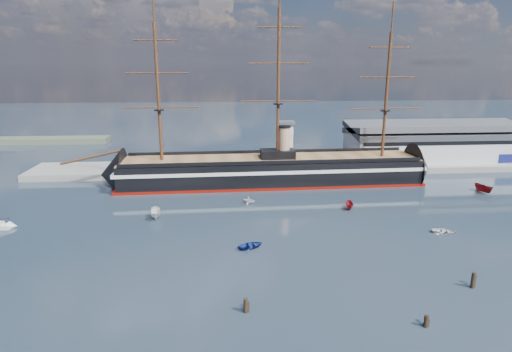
{
  "coord_description": "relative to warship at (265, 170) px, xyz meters",
  "views": [
    {
      "loc": [
        -17.83,
        -63.63,
        35.28
      ],
      "look_at": [
        -9.92,
        35.0,
        9.0
      ],
      "focal_mm": 30.0,
      "sensor_mm": 36.0,
      "label": 1
    }
  ],
  "objects": [
    {
      "name": "ground",
      "position": [
        5.23,
        -20.0,
        -4.04
      ],
      "size": [
        600.0,
        600.0,
        0.0
      ],
      "primitive_type": "plane",
      "color": "#172434",
      "rests_on": "ground"
    },
    {
      "name": "quay",
      "position": [
        15.23,
        16.0,
        -4.04
      ],
      "size": [
        180.0,
        18.0,
        2.0
      ],
      "primitive_type": "cube",
      "color": "slate",
      "rests_on": "ground"
    },
    {
      "name": "warehouse",
      "position": [
        63.23,
        20.0,
        3.95
      ],
      "size": [
        63.0,
        21.0,
        11.6
      ],
      "color": "#B7BABC",
      "rests_on": "ground"
    },
    {
      "name": "quay_tower",
      "position": [
        8.23,
        13.0,
        5.72
      ],
      "size": [
        5.0,
        5.0,
        15.0
      ],
      "color": "silver",
      "rests_on": "ground"
    },
    {
      "name": "warship",
      "position": [
        0.0,
        0.0,
        0.0
      ],
      "size": [
        113.07,
        18.4,
        53.94
      ],
      "rotation": [
        0.0,
        0.0,
        0.02
      ],
      "color": "black",
      "rests_on": "ground"
    },
    {
      "name": "motorboat_a",
      "position": [
        -28.47,
        -27.81,
        -4.04
      ],
      "size": [
        7.34,
        3.5,
        2.83
      ],
      "primitive_type": "imported",
      "rotation": [
        0.0,
        0.0,
        0.13
      ],
      "color": "silver",
      "rests_on": "ground"
    },
    {
      "name": "motorboat_b",
      "position": [
        -7.36,
        -46.1,
        -4.04
      ],
      "size": [
        2.48,
        3.47,
        1.5
      ],
      "primitive_type": "imported",
      "rotation": [
        0.0,
        0.0,
        1.99
      ],
      "color": "navy",
      "rests_on": "ground"
    },
    {
      "name": "motorboat_c",
      "position": [
        18.72,
        -24.99,
        -4.04
      ],
      "size": [
        5.72,
        2.99,
        2.18
      ],
      "primitive_type": "imported",
      "rotation": [
        0.0,
        0.0,
        -0.19
      ],
      "color": "maroon",
      "rests_on": "ground"
    },
    {
      "name": "motorboat_d",
      "position": [
        -5.98,
        -18.81,
        -4.04
      ],
      "size": [
        5.13,
        6.14,
        2.09
      ],
      "primitive_type": "imported",
      "rotation": [
        0.0,
        0.0,
        1.01
      ],
      "color": "white",
      "rests_on": "ground"
    },
    {
      "name": "motorboat_e",
      "position": [
        34.2,
        -42.15,
        -4.04
      ],
      "size": [
        2.19,
        3.24,
        1.4
      ],
      "primitive_type": "imported",
      "rotation": [
        0.0,
        0.0,
        1.21
      ],
      "color": "silver",
      "rests_on": "ground"
    },
    {
      "name": "motorboat_f",
      "position": [
        60.23,
        -14.32,
        -4.04
      ],
      "size": [
        7.38,
        4.31,
        2.78
      ],
      "primitive_type": "imported",
      "rotation": [
        0.0,
        0.0,
        0.27
      ],
      "color": "maroon",
      "rests_on": "ground"
    },
    {
      "name": "piling_near_left",
      "position": [
        -9.68,
        -68.5,
        -4.04
      ],
      "size": [
        0.64,
        0.64,
        2.95
      ],
      "primitive_type": "cylinder",
      "color": "black",
      "rests_on": "ground"
    },
    {
      "name": "piling_near_mid",
      "position": [
        14.85,
        -74.07,
        -4.04
      ],
      "size": [
        0.64,
        0.64,
        2.51
      ],
      "primitive_type": "cylinder",
      "color": "black",
      "rests_on": "ground"
    },
    {
      "name": "piling_near_right",
      "position": [
        27.31,
        -64.37,
        -4.04
      ],
      "size": [
        0.64,
        0.64,
        3.4
      ],
      "primitive_type": "cylinder",
      "color": "black",
      "rests_on": "ground"
    }
  ]
}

